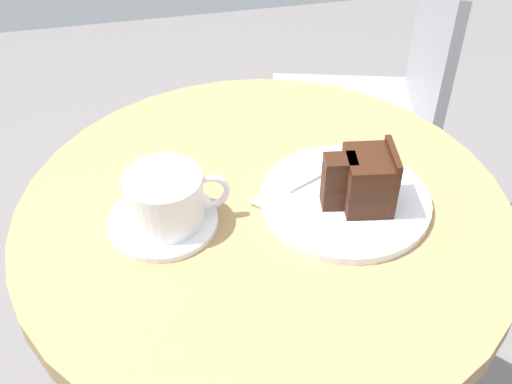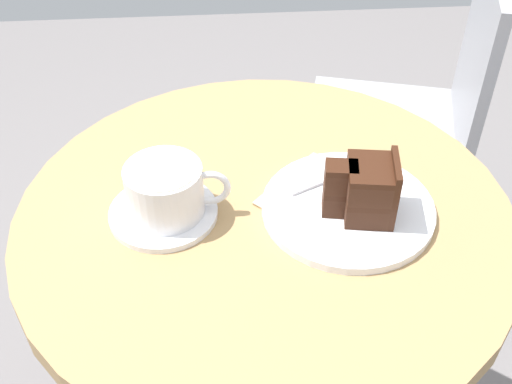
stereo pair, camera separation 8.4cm
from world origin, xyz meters
TOP-DOWN VIEW (x-y plane):
  - cafe_table at (0.00, 0.00)m, footprint 0.68×0.68m
  - saucer at (-0.14, -0.00)m, footprint 0.15×0.15m
  - coffee_cup at (-0.13, -0.00)m, footprint 0.14×0.10m
  - teaspoon at (-0.13, 0.04)m, footprint 0.10×0.04m
  - cake_plate at (0.11, -0.01)m, footprint 0.23×0.23m
  - cake_slice at (0.13, -0.03)m, footprint 0.10×0.08m
  - fork at (0.12, 0.05)m, footprint 0.14×0.08m
  - napkin at (0.09, 0.01)m, footprint 0.23×0.23m
  - cafe_chair at (0.43, 0.59)m, footprint 0.47×0.47m

SIDE VIEW (x-z plane):
  - cafe_chair at x=0.43m, z-range 0.09..0.93m
  - cafe_table at x=0.00m, z-range 0.24..1.00m
  - napkin at x=0.09m, z-range 0.76..0.76m
  - saucer at x=-0.14m, z-range 0.76..0.77m
  - cake_plate at x=0.11m, z-range 0.76..0.77m
  - teaspoon at x=-0.13m, z-range 0.77..0.77m
  - fork at x=0.12m, z-range 0.77..0.78m
  - coffee_cup at x=-0.13m, z-range 0.77..0.84m
  - cake_slice at x=0.13m, z-range 0.77..0.85m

